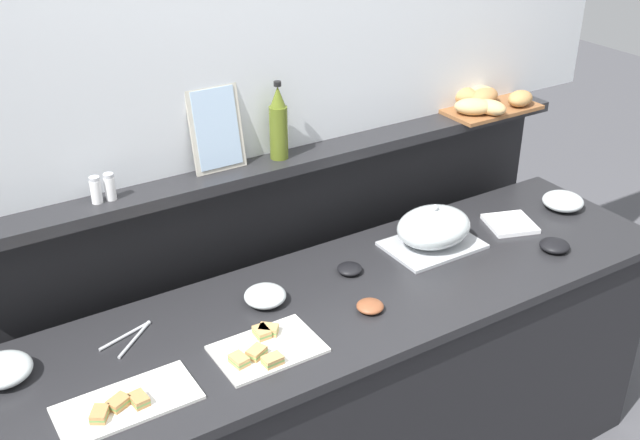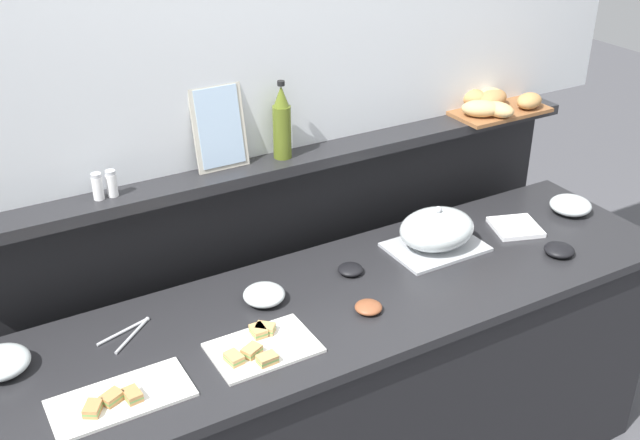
# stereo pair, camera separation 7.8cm
# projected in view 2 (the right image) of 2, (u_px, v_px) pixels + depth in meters

# --- Properties ---
(ground_plane) EXTENTS (12.00, 12.00, 0.00)m
(ground_plane) POSITION_uv_depth(u_px,v_px,m) (272.00, 401.00, 3.38)
(ground_plane) COLOR #4C4C51
(buffet_counter) EXTENTS (2.44, 0.67, 0.91)m
(buffet_counter) POSITION_uv_depth(u_px,v_px,m) (345.00, 402.00, 2.71)
(buffet_counter) COLOR black
(buffet_counter) RESTS_ON ground_plane
(back_ledge_unit) EXTENTS (2.48, 0.22, 1.23)m
(back_ledge_unit) POSITION_uv_depth(u_px,v_px,m) (278.00, 288.00, 3.00)
(back_ledge_unit) COLOR black
(back_ledge_unit) RESTS_ON ground_plane
(sandwich_platter_front) EXTENTS (0.38, 0.18, 0.04)m
(sandwich_platter_front) POSITION_uv_depth(u_px,v_px,m) (119.00, 399.00, 2.04)
(sandwich_platter_front) COLOR white
(sandwich_platter_front) RESTS_ON buffet_counter
(sandwich_platter_side) EXTENTS (0.31, 0.21, 0.04)m
(sandwich_platter_side) POSITION_uv_depth(u_px,v_px,m) (261.00, 347.00, 2.24)
(sandwich_platter_side) COLOR white
(sandwich_platter_side) RESTS_ON buffet_counter
(serving_cloche) EXTENTS (0.34, 0.24, 0.17)m
(serving_cloche) POSITION_uv_depth(u_px,v_px,m) (437.00, 231.00, 2.73)
(serving_cloche) COLOR #B7BABF
(serving_cloche) RESTS_ON buffet_counter
(glass_bowl_large) EXTENTS (0.16, 0.16, 0.06)m
(glass_bowl_large) POSITION_uv_depth(u_px,v_px,m) (1.00, 363.00, 2.14)
(glass_bowl_large) COLOR silver
(glass_bowl_large) RESTS_ON buffet_counter
(glass_bowl_medium) EXTENTS (0.14, 0.14, 0.05)m
(glass_bowl_medium) POSITION_uv_depth(u_px,v_px,m) (264.00, 295.00, 2.45)
(glass_bowl_medium) COLOR silver
(glass_bowl_medium) RESTS_ON buffet_counter
(glass_bowl_small) EXTENTS (0.16, 0.16, 0.06)m
(glass_bowl_small) POSITION_uv_depth(u_px,v_px,m) (570.00, 206.00, 3.00)
(glass_bowl_small) COLOR silver
(glass_bowl_small) RESTS_ON buffet_counter
(condiment_bowl_red) EXTENTS (0.09, 0.09, 0.03)m
(condiment_bowl_red) POSITION_uv_depth(u_px,v_px,m) (350.00, 269.00, 2.61)
(condiment_bowl_red) COLOR black
(condiment_bowl_red) RESTS_ON buffet_counter
(condiment_bowl_teal) EXTENTS (0.09, 0.09, 0.03)m
(condiment_bowl_teal) POSITION_uv_depth(u_px,v_px,m) (368.00, 307.00, 2.41)
(condiment_bowl_teal) COLOR brown
(condiment_bowl_teal) RESTS_ON buffet_counter
(condiment_bowl_cream) EXTENTS (0.11, 0.11, 0.04)m
(condiment_bowl_cream) POSITION_uv_depth(u_px,v_px,m) (559.00, 250.00, 2.72)
(condiment_bowl_cream) COLOR black
(condiment_bowl_cream) RESTS_ON buffet_counter
(serving_tongs) EXTENTS (0.18, 0.13, 0.01)m
(serving_tongs) POSITION_uv_depth(u_px,v_px,m) (129.00, 332.00, 2.31)
(serving_tongs) COLOR #B7BABF
(serving_tongs) RESTS_ON buffet_counter
(napkin_stack) EXTENTS (0.22, 0.22, 0.02)m
(napkin_stack) POSITION_uv_depth(u_px,v_px,m) (516.00, 227.00, 2.89)
(napkin_stack) COLOR white
(napkin_stack) RESTS_ON buffet_counter
(olive_oil_bottle) EXTENTS (0.06, 0.06, 0.28)m
(olive_oil_bottle) POSITION_uv_depth(u_px,v_px,m) (281.00, 124.00, 2.62)
(olive_oil_bottle) COLOR #56661E
(olive_oil_bottle) RESTS_ON back_ledge_unit
(salt_shaker) EXTENTS (0.03, 0.03, 0.09)m
(salt_shaker) POSITION_uv_depth(u_px,v_px,m) (98.00, 186.00, 2.37)
(salt_shaker) COLOR white
(salt_shaker) RESTS_ON back_ledge_unit
(pepper_shaker) EXTENTS (0.03, 0.03, 0.09)m
(pepper_shaker) POSITION_uv_depth(u_px,v_px,m) (112.00, 183.00, 2.38)
(pepper_shaker) COLOR white
(pepper_shaker) RESTS_ON back_ledge_unit
(bread_basket) EXTENTS (0.41, 0.32, 0.08)m
(bread_basket) POSITION_uv_depth(u_px,v_px,m) (492.00, 103.00, 3.06)
(bread_basket) COLOR brown
(bread_basket) RESTS_ON back_ledge_unit
(framed_picture) EXTENTS (0.18, 0.07, 0.29)m
(framed_picture) POSITION_uv_depth(u_px,v_px,m) (219.00, 127.00, 2.54)
(framed_picture) COLOR #B2AD9E
(framed_picture) RESTS_ON back_ledge_unit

